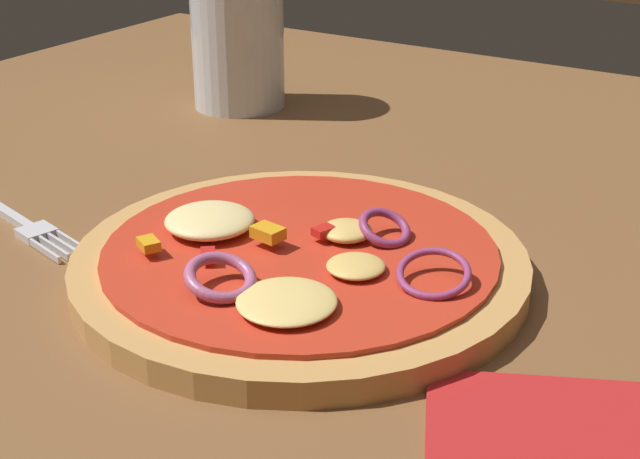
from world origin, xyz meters
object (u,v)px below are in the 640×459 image
object	(u,v)px
pizza	(298,262)
fork	(8,215)
napkin	(613,456)
beer_glass	(238,33)

from	to	relation	value
pizza	fork	world-z (taller)	pizza
pizza	napkin	distance (m)	0.20
beer_glass	fork	bearing A→B (deg)	-85.79
beer_glass	napkin	size ratio (longest dim) A/B	0.77
pizza	beer_glass	world-z (taller)	beer_glass
fork	napkin	xyz separation A→B (m)	(0.38, -0.03, -0.00)
pizza	fork	xyz separation A→B (m)	(-0.19, -0.03, -0.01)
fork	pizza	bearing A→B (deg)	8.41
pizza	beer_glass	size ratio (longest dim) A/B	1.81
fork	beer_glass	bearing A→B (deg)	94.21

